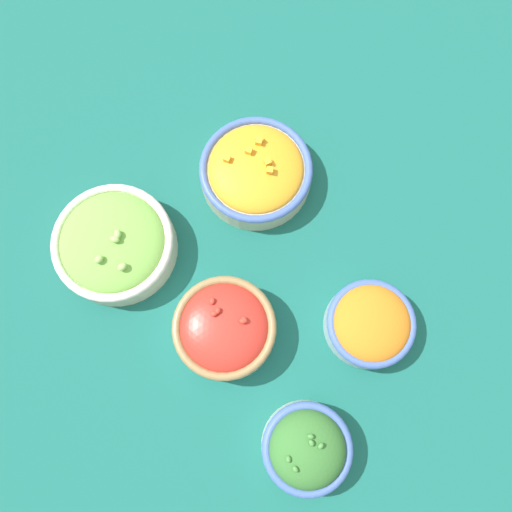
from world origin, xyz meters
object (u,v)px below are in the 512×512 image
bowl_cherry_tomatoes (225,328)px  bowl_lettuce (114,244)px  bowl_carrots (370,324)px  bowl_broccoli (307,448)px  bowl_squash (256,171)px

bowl_cherry_tomatoes → bowl_lettuce: same height
bowl_carrots → bowl_cherry_tomatoes: bearing=41.5°
bowl_broccoli → bowl_lettuce: size_ratio=0.69×
bowl_cherry_tomatoes → bowl_broccoli: bearing=164.7°
bowl_cherry_tomatoes → bowl_broccoli: bowl_broccoli is taller
bowl_carrots → bowl_cherry_tomatoes: size_ratio=0.87×
bowl_carrots → bowl_lettuce: size_ratio=0.71×
bowl_carrots → bowl_lettuce: bearing=22.1°
bowl_lettuce → bowl_squash: bearing=-111.4°
bowl_broccoli → bowl_lettuce: bearing=-6.1°
bowl_carrots → bowl_broccoli: bearing=100.0°
bowl_lettuce → bowl_carrots: bearing=-157.9°
bowl_squash → bowl_broccoli: bowl_broccoli is taller
bowl_squash → bowl_lettuce: (0.09, 0.22, 0.00)m
bowl_squash → bowl_lettuce: size_ratio=0.97×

